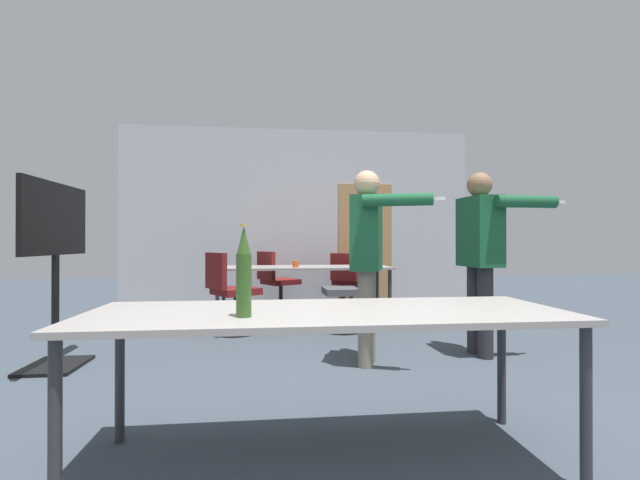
# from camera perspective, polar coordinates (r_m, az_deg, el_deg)

# --- Properties ---
(back_wall) EXTENTS (5.70, 0.12, 2.94)m
(back_wall) POSITION_cam_1_polar(r_m,az_deg,el_deg) (7.08, -2.56, 2.77)
(back_wall) COLOR #BCBCC1
(back_wall) RESTS_ON ground_plane
(conference_table_near) EXTENTS (2.30, 0.81, 0.75)m
(conference_table_near) POSITION_cam_1_polar(r_m,az_deg,el_deg) (2.13, 1.07, -10.84)
(conference_table_near) COLOR gray
(conference_table_near) RESTS_ON ground_plane
(conference_table_far) EXTENTS (2.34, 0.80, 0.75)m
(conference_table_far) POSITION_cam_1_polar(r_m,az_deg,el_deg) (5.85, -2.20, -4.11)
(conference_table_far) COLOR gray
(conference_table_far) RESTS_ON ground_plane
(tv_screen) EXTENTS (0.44, 1.08, 1.59)m
(tv_screen) POSITION_cam_1_polar(r_m,az_deg,el_deg) (4.33, -31.82, -1.46)
(tv_screen) COLOR black
(tv_screen) RESTS_ON ground_plane
(person_near_casual) EXTENTS (0.82, 0.69, 1.75)m
(person_near_casual) POSITION_cam_1_polar(r_m,az_deg,el_deg) (4.36, 20.69, -0.68)
(person_near_casual) COLOR #28282D
(person_near_casual) RESTS_ON ground_plane
(person_center_tall) EXTENTS (0.72, 0.79, 1.72)m
(person_center_tall) POSITION_cam_1_polar(r_m,az_deg,el_deg) (3.80, 6.47, -0.93)
(person_center_tall) COLOR slate
(person_center_tall) RESTS_ON ground_plane
(office_chair_far_right) EXTENTS (0.56, 0.52, 0.94)m
(office_chair_far_right) POSITION_cam_1_polar(r_m,az_deg,el_deg) (5.26, 3.89, -7.20)
(office_chair_far_right) COLOR black
(office_chair_far_right) RESTS_ON ground_plane
(office_chair_near_pushed) EXTENTS (0.67, 0.68, 0.91)m
(office_chair_near_pushed) POSITION_cam_1_polar(r_m,az_deg,el_deg) (6.73, 3.89, -5.92)
(office_chair_near_pushed) COLOR black
(office_chair_near_pushed) RESTS_ON ground_plane
(office_chair_side_rolled) EXTENTS (0.68, 0.65, 0.94)m
(office_chair_side_rolled) POSITION_cam_1_polar(r_m,az_deg,el_deg) (6.53, -5.82, -5.89)
(office_chair_side_rolled) COLOR black
(office_chair_side_rolled) RESTS_ON ground_plane
(office_chair_far_left) EXTENTS (0.68, 0.66, 0.96)m
(office_chair_far_left) POSITION_cam_1_polar(r_m,az_deg,el_deg) (5.17, -11.88, -7.20)
(office_chair_far_left) COLOR black
(office_chair_far_left) RESTS_ON ground_plane
(beer_bottle) EXTENTS (0.07, 0.07, 0.41)m
(beer_bottle) POSITION_cam_1_polar(r_m,az_deg,el_deg) (1.93, -10.13, -4.35)
(beer_bottle) COLOR #2D511E
(beer_bottle) RESTS_ON conference_table_near
(drink_cup) EXTENTS (0.09, 0.09, 0.09)m
(drink_cup) POSITION_cam_1_polar(r_m,az_deg,el_deg) (5.67, -3.25, -3.21)
(drink_cup) COLOR #E05123
(drink_cup) RESTS_ON conference_table_far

